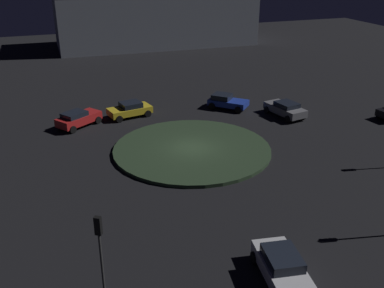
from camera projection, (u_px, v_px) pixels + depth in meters
The scene contains 9 objects.
ground_plane at pixel (192, 151), 35.96m from camera, with size 117.71×117.71×0.00m, color black.
roundabout_island at pixel (192, 149), 35.91m from camera, with size 12.58×12.58×0.27m, color #263823.
car_red at pixel (78, 118), 40.51m from camera, with size 3.74×4.36×1.48m.
car_silver at pixel (282, 267), 21.60m from camera, with size 4.35×2.57×1.54m.
car_blue at pixel (227, 101), 45.18m from camera, with size 4.03×4.06×1.42m.
car_yellow at pixel (130, 109), 42.92m from camera, with size 2.78×4.36×1.44m.
car_grey at pixel (285, 109), 43.02m from camera, with size 4.56×2.76×1.44m.
traffic_light_northwest at pixel (100, 240), 19.94m from camera, with size 0.40×0.37×4.19m.
store_building at pixel (155, 17), 74.11m from camera, with size 12.64×32.11×8.91m.
Camera 1 is at (-30.87, 10.93, 14.87)m, focal length 41.99 mm.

